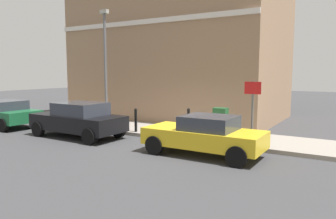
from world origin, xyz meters
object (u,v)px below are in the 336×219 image
(bollard_near_cabinet, at_px, (188,119))
(car_black, at_px, (78,119))
(utility_cabinet, at_px, (220,123))
(lamppost, at_px, (105,61))
(car_green, at_px, (3,113))
(car_yellow, at_px, (205,135))
(bollard_far_kerb, at_px, (136,119))
(street_sign, at_px, (252,103))

(bollard_near_cabinet, bearing_deg, car_black, 127.05)
(utility_cabinet, relative_size, lamppost, 0.20)
(car_green, distance_m, lamppost, 5.82)
(car_black, distance_m, bollard_near_cabinet, 4.73)
(car_green, bearing_deg, lamppost, -143.44)
(car_green, bearing_deg, bollard_near_cabinet, -161.06)
(utility_cabinet, bearing_deg, car_green, 105.08)
(car_yellow, bearing_deg, car_black, 0.13)
(bollard_far_kerb, xyz_separation_m, lamppost, (1.31, 2.89, 2.60))
(bollard_far_kerb, height_order, lamppost, lamppost)
(car_green, distance_m, utility_cabinet, 10.99)
(utility_cabinet, distance_m, bollard_near_cabinet, 1.54)
(utility_cabinet, xyz_separation_m, street_sign, (-1.01, -1.61, 0.98))
(utility_cabinet, height_order, lamppost, lamppost)
(car_black, height_order, bollard_far_kerb, car_black)
(car_green, xyz_separation_m, lamppost, (3.04, -4.23, 2.60))
(street_sign, bearing_deg, car_black, 104.09)
(car_yellow, relative_size, car_green, 0.95)
(car_green, distance_m, street_sign, 12.39)
(car_yellow, distance_m, lamppost, 7.96)
(car_black, bearing_deg, bollard_near_cabinet, -141.97)
(car_black, distance_m, lamppost, 4.02)
(street_sign, bearing_deg, utility_cabinet, 57.82)
(car_black, relative_size, bollard_near_cabinet, 4.06)
(car_yellow, distance_m, bollard_near_cabinet, 3.52)
(car_black, xyz_separation_m, bollard_near_cabinet, (2.85, -3.78, -0.06))
(car_yellow, relative_size, car_black, 0.94)
(car_black, relative_size, lamppost, 0.74)
(car_yellow, distance_m, street_sign, 2.24)
(lamppost, bearing_deg, car_green, 125.69)
(street_sign, bearing_deg, lamppost, 81.53)
(car_green, relative_size, bollard_far_kerb, 4.02)
(bollard_far_kerb, distance_m, lamppost, 4.10)
(bollard_far_kerb, bearing_deg, lamppost, 65.51)
(bollard_far_kerb, bearing_deg, bollard_near_cabinet, -57.69)
(car_black, height_order, utility_cabinet, car_black)
(car_yellow, relative_size, bollard_near_cabinet, 3.81)
(car_black, bearing_deg, street_sign, -164.94)
(car_black, xyz_separation_m, utility_cabinet, (2.75, -5.31, -0.08))
(street_sign, bearing_deg, bollard_far_kerb, 91.39)
(car_black, bearing_deg, car_yellow, -178.87)
(lamppost, bearing_deg, car_yellow, -112.77)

